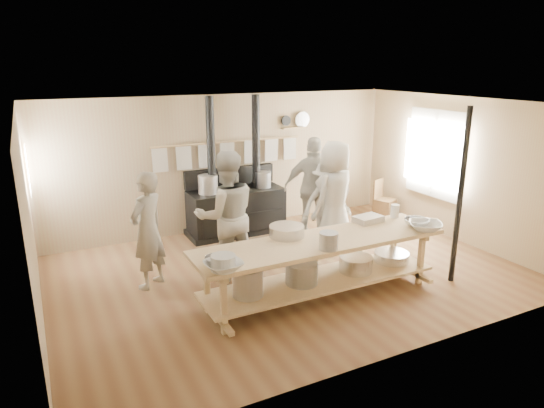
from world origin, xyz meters
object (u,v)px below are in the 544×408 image
(prep_table, at_px, (320,262))
(chair, at_px, (384,207))
(cook_center, at_px, (334,196))
(cook_left, at_px, (226,216))
(cook_right, at_px, (314,188))
(cook_by_window, at_px, (327,204))
(cook_far_left, at_px, (148,230))
(roasting_pan, at_px, (368,219))
(stove, at_px, (236,206))

(prep_table, relative_size, chair, 4.43)
(cook_center, bearing_deg, cook_left, -14.22)
(cook_center, relative_size, cook_right, 1.01)
(cook_by_window, bearing_deg, cook_far_left, -171.51)
(cook_center, xyz_separation_m, cook_right, (-0.00, 0.65, -0.01))
(cook_left, height_order, roasting_pan, cook_left)
(prep_table, distance_m, cook_by_window, 2.10)
(prep_table, relative_size, cook_center, 1.88)
(prep_table, distance_m, roasting_pan, 1.16)
(chair, bearing_deg, cook_left, 173.98)
(cook_right, bearing_deg, cook_far_left, 46.90)
(stove, relative_size, cook_left, 1.33)
(cook_center, distance_m, chair, 2.30)
(stove, bearing_deg, cook_far_left, -141.60)
(cook_left, relative_size, cook_right, 1.03)
(cook_far_left, bearing_deg, cook_center, 142.48)
(stove, height_order, cook_right, stove)
(cook_right, xyz_separation_m, cook_by_window, (0.01, -0.42, -0.19))
(prep_table, xyz_separation_m, cook_left, (-0.89, 1.20, 0.46))
(chair, bearing_deg, cook_far_left, 168.08)
(cook_far_left, height_order, cook_right, cook_right)
(cook_far_left, xyz_separation_m, roasting_pan, (3.07, -1.09, 0.04))
(cook_right, bearing_deg, cook_by_window, 125.93)
(cook_by_window, bearing_deg, cook_center, -88.35)
(cook_by_window, distance_m, chair, 2.15)
(stove, relative_size, cook_by_window, 1.72)
(cook_far_left, height_order, cook_by_window, cook_far_left)
(cook_center, distance_m, roasting_pan, 1.15)
(cook_far_left, distance_m, chair, 5.31)
(cook_by_window, xyz_separation_m, chair, (1.94, 0.76, -0.51))
(cook_far_left, relative_size, cook_by_window, 1.14)
(cook_left, relative_size, cook_by_window, 1.30)
(cook_left, bearing_deg, stove, -108.76)
(cook_center, xyz_separation_m, cook_by_window, (0.01, 0.23, -0.20))
(cook_left, bearing_deg, chair, -155.16)
(prep_table, xyz_separation_m, roasting_pan, (1.05, 0.33, 0.38))
(cook_by_window, height_order, roasting_pan, cook_by_window)
(prep_table, distance_m, cook_right, 2.48)
(cook_center, height_order, cook_by_window, cook_center)
(prep_table, height_order, cook_by_window, cook_by_window)
(cook_far_left, distance_m, cook_right, 3.30)
(cook_center, height_order, chair, cook_center)
(cook_far_left, bearing_deg, chair, 152.97)
(cook_by_window, bearing_deg, prep_table, -121.99)
(cook_far_left, distance_m, cook_center, 3.22)
(cook_by_window, relative_size, chair, 1.85)
(cook_far_left, relative_size, cook_left, 0.88)
(stove, height_order, cook_left, stove)
(roasting_pan, bearing_deg, chair, 45.41)
(chair, bearing_deg, roasting_pan, -157.97)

